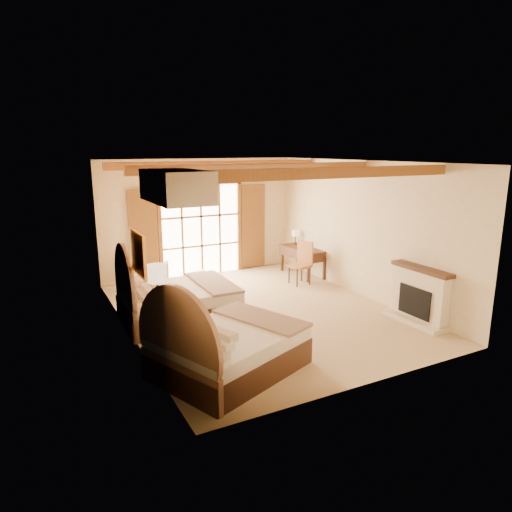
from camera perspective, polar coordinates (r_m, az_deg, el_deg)
floor at (r=9.98m, az=0.44°, el=-7.01°), size 7.00×7.00×0.00m
wall_back at (r=12.70m, az=-7.00°, el=4.76°), size 5.50×0.00×5.50m
wall_left at (r=8.63m, az=-15.89°, el=0.30°), size 0.00×7.00×7.00m
wall_right at (r=11.08m, az=13.14°, el=3.27°), size 0.00×7.00×7.00m
ceiling at (r=9.36m, az=0.48°, el=11.68°), size 7.00×7.00×0.00m
ceiling_beams at (r=9.37m, az=0.47°, el=10.95°), size 5.39×4.60×0.18m
french_doors at (r=12.70m, az=-6.86°, el=3.17°), size 3.95×0.08×2.60m
fireplace at (r=9.84m, az=19.70°, el=-4.97°), size 0.46×1.40×1.16m
painting at (r=7.89m, az=-14.49°, el=0.32°), size 0.06×0.95×0.75m
canopy_valance at (r=6.59m, az=-9.97°, el=8.62°), size 0.70×1.40×0.45m
bed_near at (r=7.30m, az=-4.48°, el=-11.26°), size 2.77×2.35×1.45m
bed_far at (r=9.51m, az=-10.56°, el=-5.41°), size 2.29×1.78×1.49m
nightstand at (r=8.15m, az=-11.66°, el=-9.99°), size 0.50×0.50×0.57m
floor_lamp at (r=7.72m, az=-12.29°, el=-2.84°), size 0.34×0.34×1.60m
armchair at (r=11.79m, az=-13.08°, el=-2.38°), size 1.04×1.05×0.70m
ottoman at (r=11.63m, az=-7.03°, el=-3.11°), size 0.65×0.65×0.40m
desk at (r=12.77m, az=5.84°, el=-0.56°), size 0.73×1.49×0.78m
desk_chair at (r=11.95m, az=5.57°, el=-1.88°), size 0.63×0.62×1.11m
desk_lamp at (r=13.13m, az=4.95°, el=2.80°), size 0.20×0.20×0.40m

